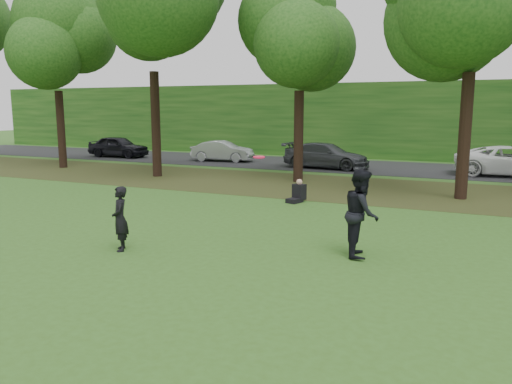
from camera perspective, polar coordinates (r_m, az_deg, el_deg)
ground at (r=9.46m, az=-6.50°, el=-11.33°), size 120.00×120.00×0.00m
leaf_litter at (r=21.34m, az=11.61°, el=0.35°), size 60.00×7.00×0.01m
street at (r=29.13m, az=15.11°, el=2.68°), size 70.00×7.00×0.02m
far_hedge at (r=34.88m, az=16.91°, el=7.80°), size 70.00×3.00×5.00m
player_left at (r=12.25m, az=-15.27°, el=-2.97°), size 0.64×0.67×1.55m
player_right at (r=11.60m, az=11.95°, el=-2.37°), size 0.97×1.13×2.01m
parked_cars at (r=28.15m, az=11.82°, el=4.02°), size 38.33×3.27×1.47m
frisbee at (r=11.40m, az=0.35°, el=4.01°), size 0.38×0.38×0.05m
seated_person at (r=18.06m, az=4.81°, el=-0.16°), size 0.61×0.82×0.83m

